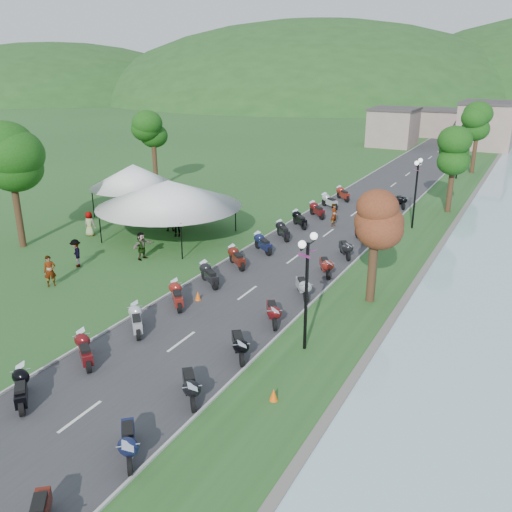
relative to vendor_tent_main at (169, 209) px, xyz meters
The scene contains 12 objects.
road 15.37m from the vendor_tent_main, 51.80° to the left, with size 7.00×120.00×0.02m, color #353538.
hills_backdrop 172.25m from the vendor_tent_main, 86.86° to the left, with size 360.00×120.00×76.00m, color #285621, non-canonical shape.
far_building 57.46m from the vendor_tent_main, 82.57° to the left, with size 18.00×16.00×5.00m, color gray.
moto_row_left 10.46m from the vendor_tent_main, 46.96° to the right, with size 2.60×48.79×1.10m, color #331411, non-canonical shape.
moto_row_right 13.26m from the vendor_tent_main, 22.47° to the right, with size 2.60×43.53×1.10m, color #331411, non-canonical shape.
vendor_tent_main is the anchor object (origin of this frame).
vendor_tent_side 7.04m from the vendor_tent_main, 149.37° to the left, with size 4.61×4.61×4.00m, color white, non-canonical shape.
tree_park_left 10.15m from the vendor_tent_main, 139.73° to the right, with size 3.50×3.50×9.72m, color #1C5613, non-canonical shape.
tree_lakeside 16.00m from the vendor_tent_main, 14.27° to the right, with size 2.36×2.36×6.56m, color #1C5613, non-canonical shape.
pedestrian_a 10.41m from the vendor_tent_main, 92.74° to the right, with size 0.64×0.47×1.75m, color slate.
pedestrian_b 2.50m from the vendor_tent_main, 130.11° to the left, with size 0.88×0.48×1.80m, color slate.
pedestrian_c 7.76m from the vendor_tent_main, 101.21° to the right, with size 1.10×0.45×1.70m, color slate.
Camera 1 is at (12.77, -1.02, 11.64)m, focal length 38.00 mm.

